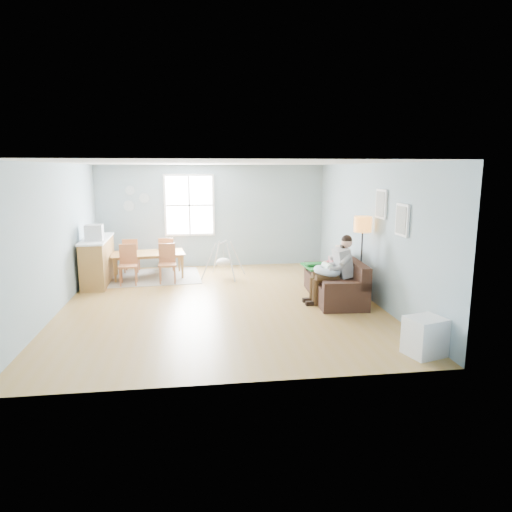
{
  "coord_description": "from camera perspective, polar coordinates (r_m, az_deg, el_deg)",
  "views": [
    {
      "loc": [
        -0.47,
        -8.69,
        2.59
      ],
      "look_at": [
        0.64,
        -0.46,
        1.0
      ],
      "focal_mm": 32.0,
      "sensor_mm": 36.0,
      "label": 1
    }
  ],
  "objects": [
    {
      "name": "baby_swing",
      "position": [
        10.99,
        -4.1,
        -0.72
      ],
      "size": [
        1.11,
        1.12,
        0.88
      ],
      "color": "#BCBCC1",
      "rests_on": "room"
    },
    {
      "name": "chair_ne",
      "position": [
        11.88,
        -11.15,
        0.46
      ],
      "size": [
        0.41,
        0.41,
        0.88
      ],
      "color": "#995A34",
      "rests_on": "rug"
    },
    {
      "name": "infant",
      "position": [
        8.99,
        8.84,
        -1.22
      ],
      "size": [
        0.17,
        0.39,
        0.14
      ],
      "color": "white",
      "rests_on": "nursing_pillow"
    },
    {
      "name": "green_throw",
      "position": [
        9.97,
        8.76,
        -1.25
      ],
      "size": [
        0.97,
        0.82,
        0.04
      ],
      "primitive_type": "cube",
      "rotation": [
        0.0,
        0.0,
        0.05
      ],
      "color": "#166220",
      "rests_on": "sofa"
    },
    {
      "name": "rug",
      "position": [
        11.39,
        -13.19,
        -2.56
      ],
      "size": [
        2.54,
        2.0,
        0.01
      ],
      "primitive_type": "cube",
      "rotation": [
        0.0,
        0.0,
        0.07
      ],
      "color": "#A49F96",
      "rests_on": "room"
    },
    {
      "name": "floor_lamp",
      "position": [
        9.1,
        13.17,
        3.0
      ],
      "size": [
        0.34,
        0.34,
        1.68
      ],
      "color": "black",
      "rests_on": "room"
    },
    {
      "name": "father",
      "position": [
        8.99,
        9.86,
        -1.37
      ],
      "size": [
        0.96,
        0.45,
        1.34
      ],
      "color": "gray",
      "rests_on": "sofa"
    },
    {
      "name": "beige_pillow",
      "position": [
        9.86,
        10.63,
        -0.19
      ],
      "size": [
        0.13,
        0.47,
        0.47
      ],
      "primitive_type": "cube",
      "rotation": [
        0.0,
        0.0,
        0.01
      ],
      "color": "#C6B097",
      "rests_on": "sofa"
    },
    {
      "name": "dining_table",
      "position": [
        11.33,
        -13.26,
        -1.11
      ],
      "size": [
        1.81,
        1.16,
        0.6
      ],
      "primitive_type": "imported",
      "rotation": [
        0.0,
        0.0,
        0.12
      ],
      "color": "olive",
      "rests_on": "rug"
    },
    {
      "name": "counter",
      "position": [
        11.08,
        -19.17,
        -0.5
      ],
      "size": [
        0.62,
        1.89,
        1.04
      ],
      "color": "olive",
      "rests_on": "room"
    },
    {
      "name": "window",
      "position": [
        12.19,
        -8.33,
        6.3
      ],
      "size": [
        1.32,
        0.08,
        1.62
      ],
      "color": "white",
      "rests_on": "room"
    },
    {
      "name": "chair_sw",
      "position": [
        10.73,
        -15.69,
        -0.73
      ],
      "size": [
        0.43,
        0.43,
        0.91
      ],
      "color": "#995A34",
      "rests_on": "rug"
    },
    {
      "name": "wall_plates",
      "position": [
        12.28,
        -14.96,
        6.92
      ],
      "size": [
        0.67,
        0.02,
        0.66
      ],
      "color": "#899CA5",
      "rests_on": "room"
    },
    {
      "name": "toddler",
      "position": [
        9.48,
        9.44,
        -0.89
      ],
      "size": [
        0.5,
        0.25,
        0.79
      ],
      "color": "silver",
      "rests_on": "sofa"
    },
    {
      "name": "sofa",
      "position": [
        9.4,
        10.11,
        -3.49
      ],
      "size": [
        1.0,
        2.08,
        0.82
      ],
      "color": "black",
      "rests_on": "room"
    },
    {
      "name": "chair_se",
      "position": [
        10.7,
        -11.03,
        -0.6
      ],
      "size": [
        0.42,
        0.42,
        0.9
      ],
      "color": "#995A34",
      "rests_on": "rug"
    },
    {
      "name": "storage_cube",
      "position": [
        6.92,
        20.31,
        -9.42
      ],
      "size": [
        0.59,
        0.55,
        0.55
      ],
      "color": "white",
      "rests_on": "room"
    },
    {
      "name": "room",
      "position": [
        8.7,
        -4.66,
        9.69
      ],
      "size": [
        8.4,
        9.4,
        3.9
      ],
      "color": "#A3793A"
    },
    {
      "name": "pictures",
      "position": [
        8.41,
        16.53,
        5.35
      ],
      "size": [
        0.05,
        1.34,
        0.74
      ],
      "color": "white",
      "rests_on": "room"
    },
    {
      "name": "nursing_pillow",
      "position": [
        8.98,
        8.88,
        -1.85
      ],
      "size": [
        0.55,
        0.53,
        0.22
      ],
      "primitive_type": "torus",
      "rotation": [
        0.0,
        0.14,
        0.0
      ],
      "color": "silver",
      "rests_on": "father"
    },
    {
      "name": "monitor",
      "position": [
        10.62,
        -19.61,
        2.78
      ],
      "size": [
        0.39,
        0.37,
        0.35
      ],
      "color": "#BCBCC1",
      "rests_on": "counter"
    },
    {
      "name": "chair_nw",
      "position": [
        11.9,
        -15.35,
        0.29
      ],
      "size": [
        0.4,
        0.4,
        0.87
      ],
      "color": "#995A34",
      "rests_on": "rug"
    }
  ]
}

